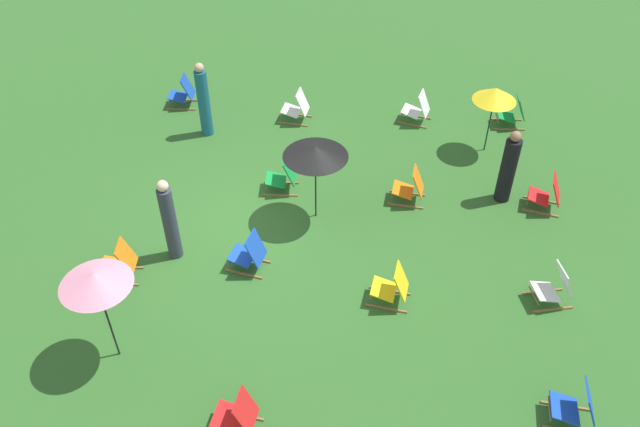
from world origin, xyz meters
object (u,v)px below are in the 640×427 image
object	(u,v)px
deckchair_5	(547,194)
umbrella_0	(95,279)
deckchair_6	(183,93)
umbrella_1	(495,94)
deckchair_1	(249,254)
person_1	(170,221)
deckchair_7	(297,108)
deckchair_12	(410,187)
person_2	(508,168)
deckchair_11	(392,287)
deckchair_4	(120,263)
deckchair_10	(513,112)
deckchair_8	(237,416)
deckchair_9	(283,176)
umbrella_2	(315,151)
deckchair_3	(418,109)
deckchair_2	(577,406)
deckchair_0	(555,287)
person_0	(204,101)

from	to	relation	value
deckchair_5	umbrella_0	bearing A→B (deg)	-46.50
deckchair_6	umbrella_1	distance (m)	7.75
deckchair_1	person_1	xyz separation A→B (m)	(-0.21, -1.51, 0.51)
deckchair_7	deckchair_12	size ratio (longest dim) A/B	1.00
umbrella_1	person_2	world-z (taller)	person_2
deckchair_11	person_1	size ratio (longest dim) A/B	0.46
deckchair_4	umbrella_0	bearing A→B (deg)	10.58
deckchair_4	deckchair_6	bearing A→B (deg)	178.33
deckchair_10	deckchair_7	bearing A→B (deg)	-89.30
deckchair_8	umbrella_1	bearing A→B (deg)	157.55
deckchair_6	deckchair_11	distance (m)	8.25
deckchair_9	umbrella_2	distance (m)	1.70
deckchair_1	deckchair_5	bearing A→B (deg)	123.43
deckchair_3	deckchair_7	xyz separation A→B (m)	(0.23, -2.98, 0.00)
deckchair_12	person_1	bearing A→B (deg)	-59.00
deckchair_1	deckchair_7	world-z (taller)	same
deckchair_3	person_1	world-z (taller)	person_1
umbrella_2	person_1	world-z (taller)	person_1
deckchair_6	deckchair_10	xyz separation A→B (m)	(0.14, 8.31, 0.00)
deckchair_11	umbrella_2	xyz separation A→B (m)	(-2.21, -1.60, 1.27)
deckchair_8	umbrella_2	world-z (taller)	umbrella_2
deckchair_11	umbrella_0	size ratio (longest dim) A/B	0.43
deckchair_7	deckchair_2	bearing A→B (deg)	40.67
deckchair_8	deckchair_11	world-z (taller)	same
deckchair_0	person_2	world-z (taller)	person_2
deckchair_8	person_1	bearing A→B (deg)	-144.54
deckchair_5	umbrella_0	distance (m)	9.08
deckchair_3	umbrella_1	xyz separation A→B (m)	(1.07, 1.59, 1.13)
deckchair_8	person_1	xyz separation A→B (m)	(-3.61, -1.94, 0.51)
deckchair_4	person_2	world-z (taller)	person_2
umbrella_2	person_0	xyz separation A→B (m)	(-2.79, -2.94, -0.74)
deckchair_9	deckchair_2	bearing A→B (deg)	41.37
deckchair_1	deckchair_9	bearing A→B (deg)	-175.21
umbrella_2	umbrella_0	bearing A→B (deg)	-37.49
deckchair_7	deckchair_8	bearing A→B (deg)	8.48
deckchair_11	deckchair_1	bearing A→B (deg)	-94.10
deckchair_6	umbrella_1	bearing A→B (deg)	77.52
deckchair_11	person_0	world-z (taller)	person_0
person_1	deckchair_11	bearing A→B (deg)	-19.04
deckchair_0	person_2	distance (m)	2.97
deckchair_12	person_1	xyz separation A→B (m)	(2.09, -4.56, 0.51)
deckchair_7	deckchair_0	bearing A→B (deg)	51.36
person_0	deckchair_7	bearing A→B (deg)	-47.01
deckchair_9	deckchair_4	bearing A→B (deg)	-46.18
deckchair_2	person_1	xyz separation A→B (m)	(-2.96, -7.00, 0.51)
person_0	deckchair_3	bearing A→B (deg)	-56.04
person_2	deckchair_10	bearing A→B (deg)	-177.21
deckchair_9	umbrella_2	world-z (taller)	umbrella_2
deckchair_2	deckchair_8	bearing A→B (deg)	-77.14
deckchair_12	deckchair_4	bearing A→B (deg)	-56.36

